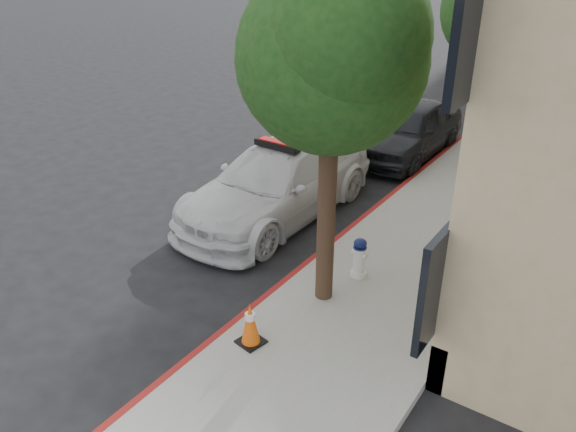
{
  "coord_description": "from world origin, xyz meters",
  "views": [
    {
      "loc": [
        6.98,
        -9.11,
        5.85
      ],
      "look_at": [
        1.59,
        -1.18,
        1.0
      ],
      "focal_mm": 35.0,
      "sensor_mm": 36.0,
      "label": 1
    }
  ],
  "objects_px": {
    "parked_car_mid": "(409,129)",
    "fire_hydrant": "(359,258)",
    "parked_car_far": "(484,64)",
    "traffic_cone": "(250,324)",
    "police_car": "(278,181)"
  },
  "relations": [
    {
      "from": "parked_car_far",
      "to": "fire_hydrant",
      "type": "xyz_separation_m",
      "value": [
        3.03,
        -17.39,
        -0.2
      ]
    },
    {
      "from": "parked_car_mid",
      "to": "fire_hydrant",
      "type": "distance_m",
      "value": 7.08
    },
    {
      "from": "parked_car_mid",
      "to": "fire_hydrant",
      "type": "height_order",
      "value": "parked_car_mid"
    },
    {
      "from": "parked_car_far",
      "to": "fire_hydrant",
      "type": "distance_m",
      "value": 17.65
    },
    {
      "from": "parked_car_mid",
      "to": "traffic_cone",
      "type": "distance_m",
      "value": 9.55
    },
    {
      "from": "traffic_cone",
      "to": "police_car",
      "type": "bearing_deg",
      "value": 120.0
    },
    {
      "from": "police_car",
      "to": "parked_car_mid",
      "type": "xyz_separation_m",
      "value": [
        0.9,
        5.29,
        -0.02
      ]
    },
    {
      "from": "police_car",
      "to": "parked_car_far",
      "type": "distance_m",
      "value": 15.89
    },
    {
      "from": "police_car",
      "to": "traffic_cone",
      "type": "xyz_separation_m",
      "value": [
        2.39,
        -4.14,
        -0.31
      ]
    },
    {
      "from": "police_car",
      "to": "parked_car_far",
      "type": "bearing_deg",
      "value": 92.1
    },
    {
      "from": "parked_car_mid",
      "to": "traffic_cone",
      "type": "height_order",
      "value": "parked_car_mid"
    },
    {
      "from": "fire_hydrant",
      "to": "traffic_cone",
      "type": "distance_m",
      "value": 2.69
    },
    {
      "from": "parked_car_mid",
      "to": "parked_car_far",
      "type": "height_order",
      "value": "parked_car_mid"
    },
    {
      "from": "parked_car_far",
      "to": "fire_hydrant",
      "type": "relative_size",
      "value": 5.69
    },
    {
      "from": "parked_car_mid",
      "to": "traffic_cone",
      "type": "relative_size",
      "value": 6.41
    }
  ]
}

